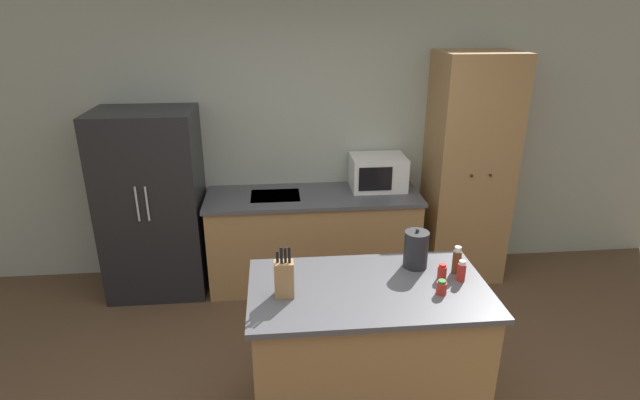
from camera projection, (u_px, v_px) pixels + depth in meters
name	position (u px, v px, depth m)	size (l,w,h in m)	color
wall_back	(313.00, 140.00, 4.72)	(7.20, 0.06, 2.60)	#9EA393
refrigerator	(153.00, 204.00, 4.44)	(0.86, 0.67, 1.68)	black
back_counter	(313.00, 238.00, 4.70)	(1.95, 0.68, 0.88)	#9E7547
pantry_cabinet	(468.00, 170.00, 4.64)	(0.70, 0.60, 2.13)	#9E7547
kitchen_island	(366.00, 351.00, 3.11)	(1.42, 0.81, 0.94)	#9E7547
microwave	(378.00, 172.00, 4.65)	(0.50, 0.38, 0.31)	white
knife_block	(284.00, 278.00, 2.81)	(0.11, 0.08, 0.31)	#9E7547
spice_bottle_tall_dark	(442.00, 287.00, 2.86)	(0.06, 0.06, 0.09)	#B2281E
spice_bottle_short_red	(457.00, 261.00, 3.07)	(0.05, 0.05, 0.18)	#563319
spice_bottle_amber_oil	(461.00, 271.00, 2.99)	(0.05, 0.05, 0.13)	#B2281E
spice_bottle_green_herb	(442.00, 272.00, 3.01)	(0.05, 0.05, 0.10)	#B2281E
kettle	(416.00, 249.00, 3.13)	(0.15, 0.15, 0.26)	#232326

